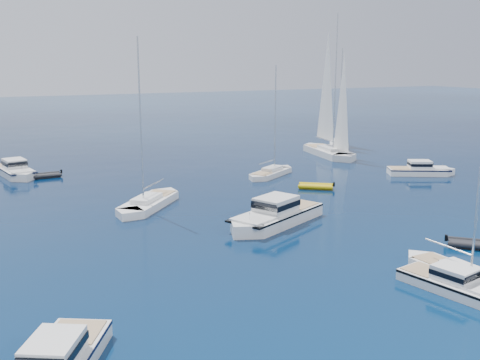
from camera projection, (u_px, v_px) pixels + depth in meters
name	position (u px, v px, depth m)	size (l,w,h in m)	color
ground	(431.00, 274.00, 34.78)	(400.00, 400.00, 0.00)	navy
motor_cruiser_near	(455.00, 292.00, 32.04)	(2.26, 7.38, 1.94)	white
motor_cruiser_centre	(274.00, 224.00, 45.42)	(3.38, 11.04, 2.90)	silver
motor_cruiser_far_r	(420.00, 175.00, 65.15)	(2.53, 8.27, 2.17)	white
motor_cruiser_horizon	(16.00, 176.00, 64.59)	(2.91, 9.52, 2.50)	white
sailboat_fore	(458.00, 278.00, 34.09)	(2.26, 8.68, 12.76)	white
sailboat_mid_l	(149.00, 207.00, 50.84)	(2.79, 10.72, 15.75)	white
sailboat_centre	(271.00, 176.00, 64.67)	(2.32, 8.91, 13.10)	silver
sailboat_sails_r	(328.00, 155.00, 78.54)	(3.55, 13.67, 20.09)	silver
sailboat_sails_far	(339.00, 146.00, 86.94)	(2.75, 10.59, 15.57)	white
tender_yellow	(316.00, 188.00, 58.16)	(2.05, 3.76, 0.95)	gold
tender_grey_near	(473.00, 247.00, 39.81)	(2.01, 3.66, 0.95)	black
tender_grey_far	(44.00, 177.00, 63.62)	(2.13, 3.93, 0.95)	black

